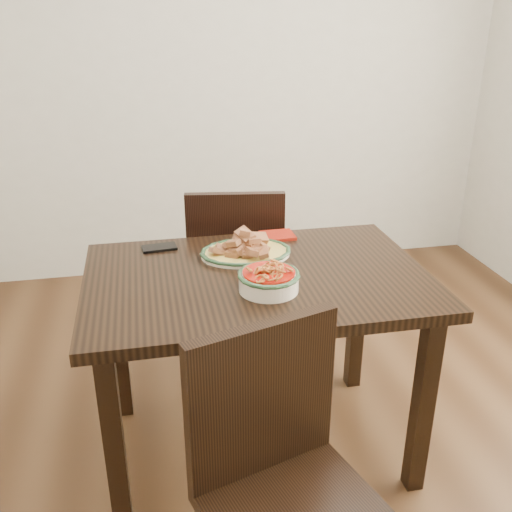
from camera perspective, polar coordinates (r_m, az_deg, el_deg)
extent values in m
plane|color=#382211|center=(2.42, 2.84, -17.68)|extent=(3.50, 3.50, 0.00)
cube|color=beige|center=(3.56, -3.96, 18.68)|extent=(3.50, 0.10, 2.60)
cube|color=black|center=(1.98, 0.12, -2.35)|extent=(1.18, 0.79, 0.04)
cube|color=black|center=(1.90, -13.95, -18.07)|extent=(0.06, 0.06, 0.71)
cube|color=black|center=(2.08, 16.34, -14.12)|extent=(0.06, 0.06, 0.71)
cube|color=black|center=(2.41, -13.58, -8.20)|extent=(0.06, 0.06, 0.71)
cube|color=black|center=(2.55, 10.03, -5.90)|extent=(0.06, 0.06, 0.71)
cube|color=black|center=(2.73, -2.07, -1.79)|extent=(0.48, 0.48, 0.04)
cube|color=black|center=(2.99, 1.19, -4.24)|extent=(0.04, 0.04, 0.41)
cube|color=black|center=(2.98, -5.35, -4.38)|extent=(0.04, 0.04, 0.41)
cube|color=black|center=(2.69, 1.73, -7.59)|extent=(0.04, 0.04, 0.41)
cube|color=black|center=(2.69, -5.59, -7.76)|extent=(0.04, 0.04, 0.41)
cube|color=black|center=(2.46, -2.06, 1.39)|extent=(0.42, 0.10, 0.44)
cube|color=black|center=(1.88, 5.82, -24.07)|extent=(0.04, 0.04, 0.41)
cube|color=black|center=(1.51, 0.62, -14.06)|extent=(0.41, 0.16, 0.44)
ellipsoid|color=#F4E9CE|center=(2.12, -1.03, 0.27)|extent=(0.33, 0.25, 0.02)
ellipsoid|color=gold|center=(2.12, -1.03, 0.42)|extent=(0.32, 0.24, 0.01)
torus|color=#17341C|center=(2.11, -1.03, 0.47)|extent=(0.26, 0.26, 0.01)
cylinder|color=white|center=(1.85, 1.28, -2.59)|extent=(0.19, 0.19, 0.06)
torus|color=#1C3D21|center=(1.84, 1.29, -1.86)|extent=(0.20, 0.20, 0.02)
cylinder|color=#9F1207|center=(1.83, 1.29, -1.72)|extent=(0.17, 0.17, 0.01)
cube|color=black|center=(2.21, -9.65, 0.84)|extent=(0.14, 0.08, 0.01)
cube|color=maroon|center=(2.29, 2.15, 2.06)|extent=(0.14, 0.11, 0.01)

